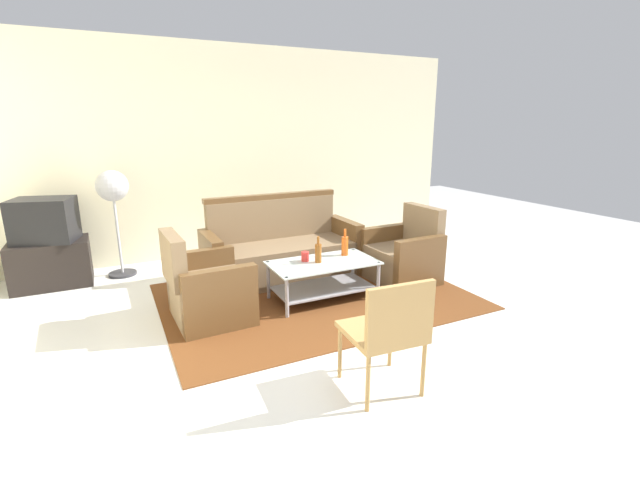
% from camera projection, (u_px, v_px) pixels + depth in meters
% --- Properties ---
extents(ground_plane, '(14.00, 14.00, 0.00)m').
position_uv_depth(ground_plane, '(356.00, 334.00, 3.84)').
color(ground_plane, white).
extents(wall_back, '(6.52, 0.12, 2.80)m').
position_uv_depth(wall_back, '(246.00, 152.00, 6.13)').
color(wall_back, beige).
rests_on(wall_back, ground).
extents(rug, '(3.11, 2.25, 0.01)m').
position_uv_depth(rug, '(315.00, 296.00, 4.67)').
color(rug, brown).
rests_on(rug, ground).
extents(couch, '(1.81, 0.77, 0.96)m').
position_uv_depth(couch, '(281.00, 252.00, 5.18)').
color(couch, '#7F6647').
rests_on(couch, rug).
extents(armchair_left, '(0.73, 0.79, 0.85)m').
position_uv_depth(armchair_left, '(207.00, 291.00, 4.07)').
color(armchair_left, '#7F6647').
rests_on(armchair_left, rug).
extents(armchair_right, '(0.73, 0.79, 0.85)m').
position_uv_depth(armchair_right, '(403.00, 257.00, 5.10)').
color(armchair_right, '#7F6647').
rests_on(armchair_right, rug).
extents(coffee_table, '(1.10, 0.60, 0.40)m').
position_uv_depth(coffee_table, '(323.00, 275.00, 4.54)').
color(coffee_table, silver).
rests_on(coffee_table, rug).
extents(bottle_brown, '(0.07, 0.07, 0.27)m').
position_uv_depth(bottle_brown, '(318.00, 253.00, 4.47)').
color(bottle_brown, brown).
rests_on(bottle_brown, coffee_table).
extents(bottle_orange, '(0.07, 0.07, 0.29)m').
position_uv_depth(bottle_orange, '(345.00, 245.00, 4.71)').
color(bottle_orange, '#D85919').
rests_on(bottle_orange, coffee_table).
extents(cup, '(0.08, 0.08, 0.10)m').
position_uv_depth(cup, '(305.00, 256.00, 4.52)').
color(cup, red).
rests_on(cup, coffee_table).
extents(tv_stand, '(0.80, 0.50, 0.52)m').
position_uv_depth(tv_stand, '(51.00, 264.00, 4.93)').
color(tv_stand, black).
rests_on(tv_stand, ground).
extents(television, '(0.69, 0.58, 0.48)m').
position_uv_depth(television, '(44.00, 220.00, 4.81)').
color(television, black).
rests_on(television, tv_stand).
extents(pedestal_fan, '(0.36, 0.36, 1.27)m').
position_uv_depth(pedestal_fan, '(113.00, 192.00, 5.09)').
color(pedestal_fan, '#2D2D33').
rests_on(pedestal_fan, ground).
extents(wicker_chair, '(0.51, 0.51, 0.84)m').
position_uv_depth(wicker_chair, '(389.00, 327.00, 2.88)').
color(wicker_chair, '#AD844C').
rests_on(wicker_chair, ground).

